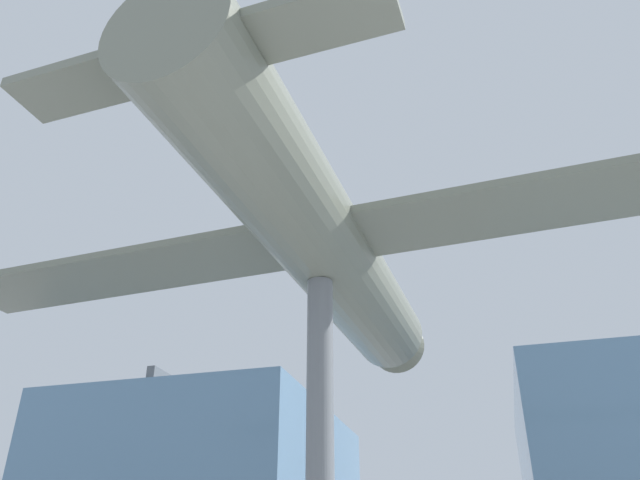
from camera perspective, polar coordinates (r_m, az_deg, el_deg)
support_pylon_central at (r=12.84m, az=0.00°, el=-19.38°), size 0.56×0.56×7.57m
suspended_airplane at (r=14.67m, az=0.35°, el=-0.45°), size 20.22×15.18×3.18m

